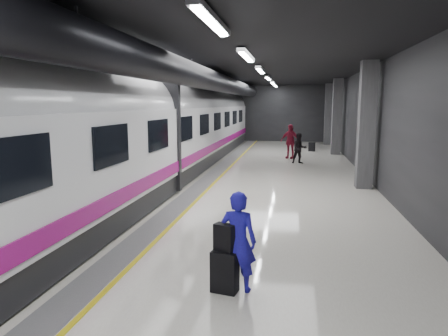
{
  "coord_description": "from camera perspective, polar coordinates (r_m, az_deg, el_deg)",
  "views": [
    {
      "loc": [
        1.99,
        -12.87,
        3.01
      ],
      "look_at": [
        0.06,
        -1.73,
        1.19
      ],
      "focal_mm": 32.0,
      "sensor_mm": 36.0,
      "label": 1
    }
  ],
  "objects": [
    {
      "name": "ground",
      "position": [
        13.36,
        1.0,
        -3.89
      ],
      "size": [
        40.0,
        40.0,
        0.0
      ],
      "primitive_type": "plane",
      "color": "silver",
      "rests_on": "ground"
    },
    {
      "name": "platform_hall",
      "position": [
        14.02,
        0.48,
        11.29
      ],
      "size": [
        10.02,
        40.02,
        4.51
      ],
      "color": "black",
      "rests_on": "ground"
    },
    {
      "name": "train",
      "position": [
        13.92,
        -12.35,
        5.05
      ],
      "size": [
        3.05,
        38.0,
        4.05
      ],
      "color": "black",
      "rests_on": "ground"
    },
    {
      "name": "traveler_main",
      "position": [
        6.53,
        2.02,
        -10.42
      ],
      "size": [
        0.65,
        0.46,
        1.65
      ],
      "primitive_type": "imported",
      "rotation": [
        0.0,
        0.0,
        3.02
      ],
      "color": "#1B18B5",
      "rests_on": "ground"
    },
    {
      "name": "suitcase_main",
      "position": [
        6.64,
        0.11,
        -14.56
      ],
      "size": [
        0.46,
        0.34,
        0.68
      ],
      "primitive_type": "cube",
      "rotation": [
        0.0,
        0.0,
        -0.19
      ],
      "color": "black",
      "rests_on": "ground"
    },
    {
      "name": "shoulder_bag",
      "position": [
        6.47,
        0.08,
        -9.9
      ],
      "size": [
        0.37,
        0.29,
        0.44
      ],
      "primitive_type": "cube",
      "rotation": [
        0.0,
        0.0,
        -0.4
      ],
      "color": "black",
      "rests_on": "suitcase_main"
    },
    {
      "name": "traveler_far_a",
      "position": [
        20.65,
        10.72,
        2.76
      ],
      "size": [
        0.87,
        0.75,
        1.55
      ],
      "primitive_type": "imported",
      "rotation": [
        0.0,
        0.0,
        0.25
      ],
      "color": "black",
      "rests_on": "ground"
    },
    {
      "name": "traveler_far_b",
      "position": [
        22.56,
        9.42,
        3.77
      ],
      "size": [
        1.2,
        0.8,
        1.9
      ],
      "primitive_type": "imported",
      "rotation": [
        0.0,
        0.0,
        -0.34
      ],
      "color": "maroon",
      "rests_on": "ground"
    },
    {
      "name": "suitcase_far",
      "position": [
        26.31,
        12.43,
        2.97
      ],
      "size": [
        0.44,
        0.36,
        0.56
      ],
      "primitive_type": "cube",
      "rotation": [
        0.0,
        0.0,
        -0.33
      ],
      "color": "black",
      "rests_on": "ground"
    }
  ]
}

